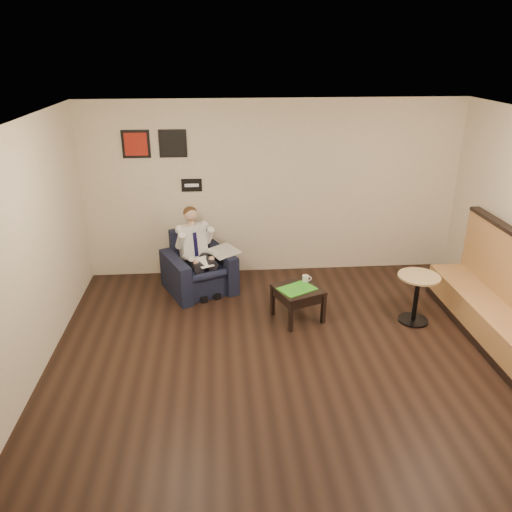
{
  "coord_description": "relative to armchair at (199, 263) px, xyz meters",
  "views": [
    {
      "loc": [
        -0.9,
        -4.68,
        3.52
      ],
      "look_at": [
        -0.43,
        1.2,
        1.02
      ],
      "focal_mm": 35.0,
      "sensor_mm": 36.0,
      "label": 1
    }
  ],
  "objects": [
    {
      "name": "ground",
      "position": [
        1.22,
        -2.32,
        -0.45
      ],
      "size": [
        6.0,
        6.0,
        0.0
      ],
      "primitive_type": "plane",
      "color": "black",
      "rests_on": "ground"
    },
    {
      "name": "wall_back",
      "position": [
        1.22,
        0.68,
        0.95
      ],
      "size": [
        6.0,
        0.02,
        2.8
      ],
      "primitive_type": "cube",
      "color": "beige",
      "rests_on": "ground"
    },
    {
      "name": "wall_left",
      "position": [
        -1.78,
        -2.32,
        0.95
      ],
      "size": [
        0.02,
        6.0,
        2.8
      ],
      "primitive_type": "cube",
      "color": "beige",
      "rests_on": "ground"
    },
    {
      "name": "ceiling",
      "position": [
        1.22,
        -2.32,
        2.35
      ],
      "size": [
        6.0,
        6.0,
        0.02
      ],
      "primitive_type": "cube",
      "color": "white",
      "rests_on": "wall_back"
    },
    {
      "name": "seating_sign",
      "position": [
        -0.08,
        0.66,
        1.05
      ],
      "size": [
        0.32,
        0.02,
        0.2
      ],
      "primitive_type": "cube",
      "color": "black",
      "rests_on": "wall_back"
    },
    {
      "name": "art_print_left",
      "position": [
        -0.88,
        0.66,
        1.7
      ],
      "size": [
        0.42,
        0.03,
        0.42
      ],
      "primitive_type": "cube",
      "color": "#A52014",
      "rests_on": "wall_back"
    },
    {
      "name": "art_print_right",
      "position": [
        -0.33,
        0.66,
        1.7
      ],
      "size": [
        0.42,
        0.03,
        0.42
      ],
      "primitive_type": "cube",
      "color": "black",
      "rests_on": "wall_back"
    },
    {
      "name": "armchair",
      "position": [
        0.0,
        0.0,
        0.0
      ],
      "size": [
        1.23,
        1.23,
        0.9
      ],
      "primitive_type": "cube",
      "rotation": [
        0.0,
        0.0,
        0.42
      ],
      "color": "black",
      "rests_on": "ground"
    },
    {
      "name": "seated_man",
      "position": [
        0.05,
        -0.11,
        0.17
      ],
      "size": [
        0.9,
        1.04,
        1.23
      ],
      "primitive_type": null,
      "rotation": [
        0.0,
        0.0,
        0.42
      ],
      "color": "silver",
      "rests_on": "armchair"
    },
    {
      "name": "lap_papers",
      "position": [
        0.09,
        -0.2,
        0.1
      ],
      "size": [
        0.32,
        0.36,
        0.01
      ],
      "primitive_type": "cube",
      "rotation": [
        0.0,
        0.0,
        0.49
      ],
      "color": "white",
      "rests_on": "seated_man"
    },
    {
      "name": "newspaper",
      "position": [
        0.38,
        0.07,
        0.16
      ],
      "size": [
        0.57,
        0.61,
        0.01
      ],
      "primitive_type": "cube",
      "rotation": [
        0.0,
        0.0,
        0.48
      ],
      "color": "silver",
      "rests_on": "armchair"
    },
    {
      "name": "side_table",
      "position": [
        1.38,
        -1.0,
        -0.21
      ],
      "size": [
        0.75,
        0.75,
        0.47
      ],
      "primitive_type": "cube",
      "rotation": [
        0.0,
        0.0,
        0.37
      ],
      "color": "black",
      "rests_on": "ground"
    },
    {
      "name": "green_folder",
      "position": [
        1.36,
        -1.03,
        0.03
      ],
      "size": [
        0.57,
        0.52,
        0.01
      ],
      "primitive_type": "cube",
      "rotation": [
        0.0,
        0.0,
        0.51
      ],
      "color": "green",
      "rests_on": "side_table"
    },
    {
      "name": "coffee_mug",
      "position": [
        1.51,
        -0.81,
        0.07
      ],
      "size": [
        0.11,
        0.11,
        0.1
      ],
      "primitive_type": "cylinder",
      "rotation": [
        0.0,
        0.0,
        0.37
      ],
      "color": "white",
      "rests_on": "side_table"
    },
    {
      "name": "smartphone",
      "position": [
        1.36,
        -0.82,
        0.03
      ],
      "size": [
        0.16,
        0.1,
        0.01
      ],
      "primitive_type": "cube",
      "rotation": [
        0.0,
        0.0,
        0.2
      ],
      "color": "black",
      "rests_on": "side_table"
    },
    {
      "name": "banquette",
      "position": [
        3.81,
        -1.62,
        0.22
      ],
      "size": [
        0.62,
        2.6,
        1.33
      ],
      "primitive_type": "cube",
      "color": "#AE7B43",
      "rests_on": "ground"
    },
    {
      "name": "cafe_table",
      "position": [
        2.96,
        -1.2,
        -0.1
      ],
      "size": [
        0.58,
        0.58,
        0.69
      ],
      "primitive_type": "cylinder",
      "rotation": [
        0.0,
        0.0,
        -0.05
      ],
      "color": "tan",
      "rests_on": "ground"
    }
  ]
}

